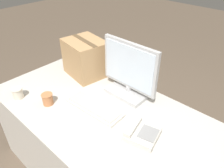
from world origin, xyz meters
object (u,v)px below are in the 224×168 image
(monitor, at_px, (129,74))
(desk_phone, at_px, (141,133))
(paper_cup_left, at_px, (18,93))
(paper_cup_right, at_px, (48,99))
(cardboard_box, at_px, (86,58))
(keyboard, at_px, (94,107))

(monitor, height_order, desk_phone, monitor)
(paper_cup_left, distance_m, paper_cup_right, 0.25)
(desk_phone, distance_m, paper_cup_right, 0.72)
(monitor, relative_size, paper_cup_left, 5.42)
(desk_phone, xyz_separation_m, paper_cup_right, (-0.69, -0.20, 0.02))
(paper_cup_right, relative_size, cardboard_box, 0.23)
(monitor, relative_size, cardboard_box, 1.24)
(paper_cup_right, bearing_deg, cardboard_box, 103.79)
(monitor, xyz_separation_m, desk_phone, (0.34, -0.29, -0.15))
(keyboard, xyz_separation_m, cardboard_box, (-0.40, 0.29, 0.14))
(keyboard, bearing_deg, paper_cup_right, -149.41)
(paper_cup_left, relative_size, cardboard_box, 0.23)
(cardboard_box, bearing_deg, paper_cup_right, -76.21)
(monitor, bearing_deg, keyboard, -101.58)
(paper_cup_left, bearing_deg, desk_phone, 19.05)
(keyboard, distance_m, cardboard_box, 0.52)
(monitor, distance_m, desk_phone, 0.47)
(keyboard, height_order, paper_cup_left, paper_cup_left)
(paper_cup_left, xyz_separation_m, paper_cup_right, (0.23, 0.11, 0.00))
(keyboard, relative_size, cardboard_box, 1.21)
(paper_cup_right, bearing_deg, paper_cup_left, -153.85)
(keyboard, relative_size, paper_cup_left, 5.26)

